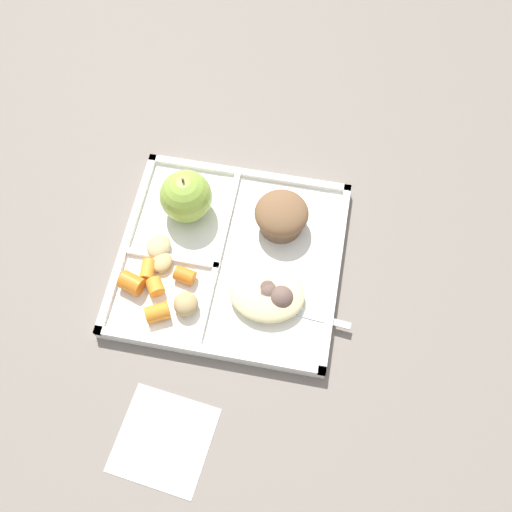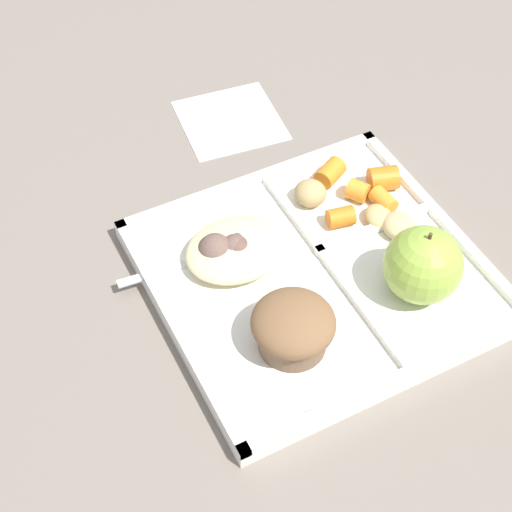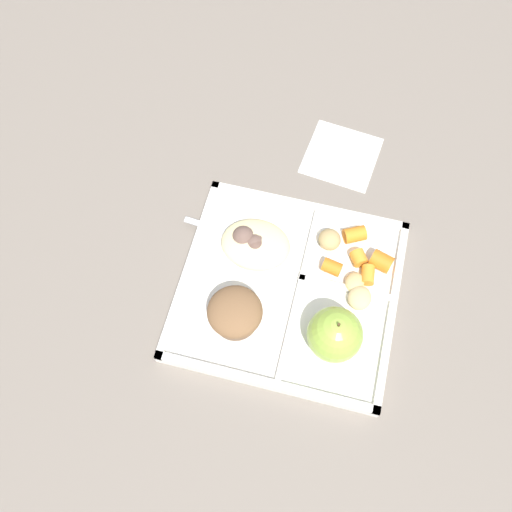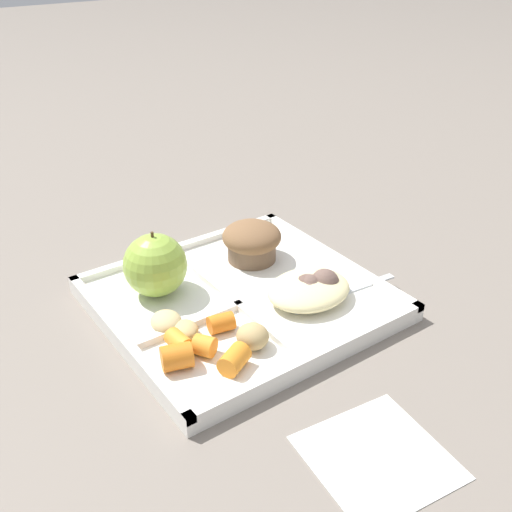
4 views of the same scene
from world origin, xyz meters
The scene contains 19 objects.
ground centered at (0.00, 0.00, 0.00)m, with size 6.00×6.00×0.00m, color slate.
lunch_tray centered at (0.00, 0.00, 0.01)m, with size 0.32×0.30×0.02m.
green_apple centered at (-0.08, 0.07, 0.05)m, with size 0.08×0.08×0.08m.
bran_muffin centered at (0.06, 0.07, 0.04)m, with size 0.08×0.08×0.05m.
carrot_slice_large centered at (-0.13, -0.07, 0.03)m, with size 0.03×0.03×0.03m, color orange.
carrot_slice_back centered at (-0.09, -0.07, 0.03)m, with size 0.02×0.02×0.02m, color orange.
carrot_slice_small centered at (-0.11, -0.05, 0.02)m, with size 0.02×0.02×0.03m, color orange.
carrot_slice_near_corner centered at (-0.06, -0.05, 0.02)m, with size 0.02×0.02×0.03m, color orange.
carrot_slice_tilted centered at (-0.08, -0.11, 0.03)m, with size 0.02×0.02×0.03m, color orange.
potato_chunk_large centered at (-0.04, -0.09, 0.03)m, with size 0.04×0.03×0.03m, color tan.
potato_chunk_wedge centered at (-0.10, -0.01, 0.02)m, with size 0.04×0.03×0.02m, color tan.
potato_chunk_corner centered at (-0.09, -0.03, 0.02)m, with size 0.03×0.03×0.02m, color tan.
egg_noodle_pile centered at (0.06, -0.05, 0.03)m, with size 0.11×0.09×0.03m, color beige.
meatball_center centered at (0.07, -0.05, 0.03)m, with size 0.03×0.03×0.03m, color brown.
meatball_back centered at (0.06, -0.06, 0.03)m, with size 0.03×0.03×0.03m, color brown.
meatball_front centered at (0.08, -0.06, 0.03)m, with size 0.04×0.04×0.04m, color brown.
meatball_side centered at (0.06, -0.05, 0.03)m, with size 0.03×0.03×0.03m, color brown.
plastic_fork centered at (0.10, -0.07, 0.02)m, with size 0.15×0.03×0.00m.
paper_napkin centered at (-0.03, -0.27, 0.00)m, with size 0.12×0.12×0.00m, color white.
Camera 2 is at (0.29, 0.43, 0.64)m, focal length 56.15 mm.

